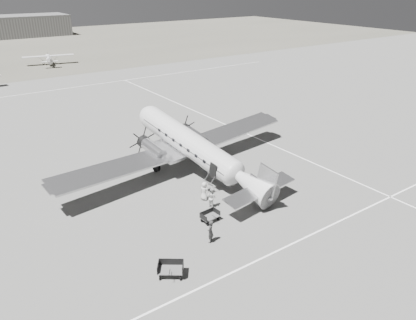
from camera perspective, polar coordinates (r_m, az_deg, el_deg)
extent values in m
plane|color=slate|center=(38.73, -3.45, -1.89)|extent=(260.00, 260.00, 0.00)
cube|color=white|center=(29.31, 11.41, -11.64)|extent=(60.00, 0.15, 0.01)
cube|color=white|center=(45.57, 9.49, 1.90)|extent=(0.15, 80.00, 0.01)
cube|color=white|center=(74.10, -20.18, 9.32)|extent=(90.00, 0.15, 0.01)
cube|color=slate|center=(152.27, -27.23, 16.18)|extent=(42.00, 14.00, 6.00)
imported|color=#2B2B2B|center=(28.60, 0.35, -10.02)|extent=(0.74, 0.71, 1.71)
imported|color=silver|center=(32.76, 0.54, -5.28)|extent=(0.70, 0.87, 1.69)
imported|color=silver|center=(33.79, -0.53, -4.39)|extent=(0.78, 0.93, 1.61)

